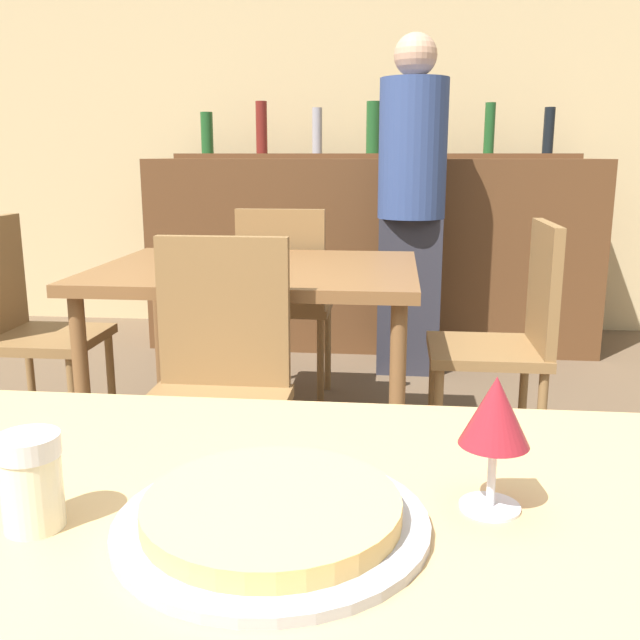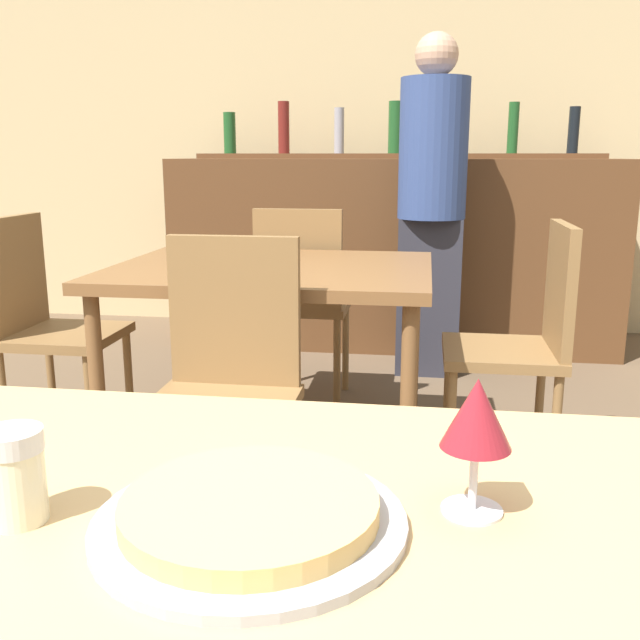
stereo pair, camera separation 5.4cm
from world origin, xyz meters
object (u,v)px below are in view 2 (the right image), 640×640
(chair_far_side_back, at_px, (302,293))
(person_standing, at_px, (432,196))
(chair_far_side_front, at_px, (226,376))
(pizza_tray, at_px, (250,514))
(wine_glass, at_px, (477,418))
(chair_far_side_right, at_px, (526,334))
(cheese_shaker, at_px, (15,475))
(chair_far_side_left, at_px, (44,317))

(chair_far_side_back, height_order, person_standing, person_standing)
(chair_far_side_front, relative_size, person_standing, 0.53)
(chair_far_side_front, bearing_deg, chair_far_side_back, 90.00)
(chair_far_side_back, relative_size, pizza_tray, 2.64)
(chair_far_side_front, xyz_separation_m, wine_glass, (0.60, -1.08, 0.32))
(person_standing, height_order, wine_glass, person_standing)
(pizza_tray, height_order, person_standing, person_standing)
(chair_far_side_back, height_order, chair_far_side_right, same)
(chair_far_side_front, distance_m, wine_glass, 1.28)
(cheese_shaker, distance_m, person_standing, 3.04)
(cheese_shaker, bearing_deg, wine_glass, 10.73)
(cheese_shaker, height_order, person_standing, person_standing)
(chair_far_side_front, relative_size, chair_far_side_right, 1.00)
(cheese_shaker, bearing_deg, person_standing, 81.27)
(pizza_tray, distance_m, wine_glass, 0.27)
(chair_far_side_left, bearing_deg, wine_glass, -138.71)
(chair_far_side_front, bearing_deg, chair_far_side_left, 145.34)
(chair_far_side_front, relative_size, wine_glass, 5.70)
(chair_far_side_left, height_order, person_standing, person_standing)
(pizza_tray, height_order, cheese_shaker, cheese_shaker)
(chair_far_side_right, relative_size, cheese_shaker, 8.48)
(chair_far_side_right, bearing_deg, chair_far_side_front, -55.34)
(pizza_tray, bearing_deg, chair_far_side_front, 107.25)
(pizza_tray, bearing_deg, chair_far_side_back, 98.54)
(chair_far_side_front, bearing_deg, pizza_tray, -72.75)
(chair_far_side_left, relative_size, pizza_tray, 2.64)
(chair_far_side_front, bearing_deg, cheese_shaker, -85.15)
(pizza_tray, bearing_deg, person_standing, 86.10)
(chair_far_side_left, relative_size, cheese_shaker, 8.48)
(chair_far_side_left, distance_m, chair_far_side_right, 1.78)
(chair_far_side_right, height_order, cheese_shaker, chair_far_side_right)
(cheese_shaker, bearing_deg, chair_far_side_back, 92.37)
(chair_far_side_front, xyz_separation_m, chair_far_side_right, (0.89, 0.62, 0.00))
(person_standing, bearing_deg, wine_glass, -89.24)
(pizza_tray, xyz_separation_m, wine_glass, (0.24, 0.07, 0.10))
(person_standing, relative_size, wine_glass, 10.72)
(cheese_shaker, distance_m, wine_glass, 0.51)
(chair_far_side_right, height_order, wine_glass, chair_far_side_right)
(chair_far_side_back, bearing_deg, chair_far_side_front, 90.00)
(chair_far_side_right, height_order, pizza_tray, chair_far_side_right)
(cheese_shaker, relative_size, wine_glass, 0.67)
(pizza_tray, relative_size, person_standing, 0.20)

